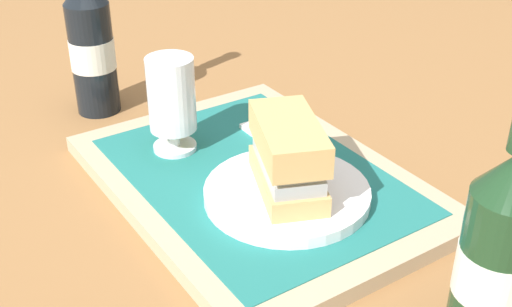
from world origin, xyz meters
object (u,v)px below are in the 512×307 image
plate (285,194)px  sandwich (285,155)px  beer_bottle (91,45)px  beer_glass (172,100)px  second_bottle (498,257)px

plate → sandwich: sandwich is taller
plate → beer_bottle: (0.38, 0.07, 0.08)m
beer_glass → second_bottle: 0.44m
sandwich → beer_bottle: 0.38m
sandwich → beer_glass: size_ratio=1.16×
plate → sandwich: (0.00, -0.00, 0.05)m
beer_bottle → plate: bearing=-169.0°
plate → beer_bottle: beer_bottle is taller
plate → beer_glass: (0.17, 0.05, 0.06)m
beer_glass → beer_bottle: 0.21m
plate → beer_bottle: 0.39m
plate → beer_glass: size_ratio=1.52×
beer_bottle → second_bottle: (-0.64, -0.09, 0.00)m
second_bottle → plate: bearing=4.7°
beer_bottle → second_bottle: bearing=-171.6°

